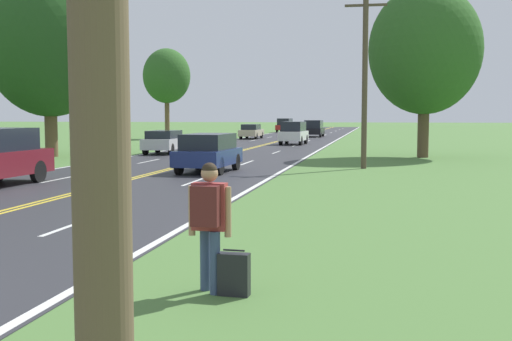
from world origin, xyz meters
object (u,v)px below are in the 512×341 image
Objects in this scene: car_black_suv_distant at (314,128)px; tree_left_verge at (49,44)px; car_dark_blue_hatchback_approaching at (208,152)px; car_silver_hatchback_mid_near at (164,141)px; suitcase at (234,274)px; car_champagne_sedan_receding at (251,131)px; car_white_suv_mid_far at (294,132)px; car_red_suv_horizon at (285,125)px; tree_right_cluster at (167,76)px; tree_mid_treeline at (425,50)px; hitchhiker_person at (209,214)px.

tree_left_verge is at bearing -17.02° from car_black_suv_distant.
car_silver_hatchback_mid_near is (-5.91, 11.57, -0.08)m from car_dark_blue_hatchback_approaching.
tree_left_verge is at bearing 35.75° from suitcase.
car_champagne_sedan_receding is at bearing 78.79° from tree_left_verge.
car_champagne_sedan_receding is (-10.67, 54.02, 0.47)m from suitcase.
car_white_suv_mid_far reaches higher than car_champagne_sedan_receding.
car_white_suv_mid_far is at bearing -26.14° from car_silver_hatchback_mid_near.
car_red_suv_horizon is (-0.23, 24.17, 0.24)m from car_champagne_sedan_receding.
car_black_suv_distant reaches higher than car_dark_blue_hatchback_approaching.
car_silver_hatchback_mid_near is at bearing -21.48° from car_white_suv_mid_far.
car_red_suv_horizon is at bearing 72.64° from tree_right_cluster.
tree_left_verge is 1.09× the size of tree_mid_treeline.
car_red_suv_horizon is (7.98, 25.53, -5.15)m from tree_right_cluster.
tree_left_verge is 27.50m from tree_right_cluster.
car_silver_hatchback_mid_near is 25.09m from car_champagne_sedan_receding.
car_dark_blue_hatchback_approaching is (13.81, -35.30, -5.30)m from tree_right_cluster.
car_dark_blue_hatchback_approaching is 0.84× the size of car_champagne_sedan_receding.
car_white_suv_mid_far is (-4.91, 42.44, 0.68)m from suitcase.
car_red_suv_horizon is at bearing -172.24° from car_dark_blue_hatchback_approaching.
tree_right_cluster is 27.24m from car_red_suv_horizon.
car_dark_blue_hatchback_approaching is at bearing 2.36° from car_white_suv_mid_far.
car_white_suv_mid_far is at bearing 56.29° from tree_left_verge.
car_black_suv_distant reaches higher than car_champagne_sedan_receding.
car_dark_blue_hatchback_approaching is 12.99m from car_silver_hatchback_mid_near.
tree_left_verge is 2.56× the size of car_dark_blue_hatchback_approaching.
tree_right_cluster is at bearing 133.75° from tree_mid_treeline.
hitchhiker_person reaches higher than car_dark_blue_hatchback_approaching.
tree_mid_treeline reaches higher than car_red_suv_horizon.
car_white_suv_mid_far reaches higher than car_black_suv_distant.
car_silver_hatchback_mid_near is at bearing 34.17° from tree_left_verge.
car_red_suv_horizon is (5.47, 52.91, -5.27)m from tree_left_verge.
car_red_suv_horizon reaches higher than car_black_suv_distant.
tree_left_verge is 21.30m from car_white_suv_mid_far.
car_dark_blue_hatchback_approaching is 1.05× the size of car_silver_hatchback_mid_near.
tree_right_cluster is 1.93× the size of car_black_suv_distant.
tree_right_cluster is at bearing 165.16° from car_red_suv_horizon.
tree_right_cluster is 9.91m from car_champagne_sedan_receding.
tree_left_verge is at bearing -170.81° from tree_mid_treeline.
suitcase is (0.35, -0.05, -0.78)m from hitchhiker_person.
car_champagne_sedan_receding is at bearing 14.00° from suitcase.
tree_mid_treeline reaches higher than car_dark_blue_hatchback_approaching.
hitchhiker_person is 0.38× the size of car_black_suv_distant.
tree_right_cluster is at bearing 99.12° from car_champagne_sedan_receding.
car_dark_blue_hatchback_approaching is (-9.22, -11.23, -5.03)m from tree_mid_treeline.
car_champagne_sedan_receding is at bearing 13.65° from hitchhiker_person.
tree_mid_treeline is (4.16, 28.60, 5.60)m from suitcase.
hitchhiker_person is 30.33m from tree_left_verge.
suitcase is 0.14× the size of car_red_suv_horizon.
tree_right_cluster is (-23.03, 24.07, 0.26)m from tree_mid_treeline.
tree_right_cluster is (-18.87, 52.66, 5.87)m from suitcase.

